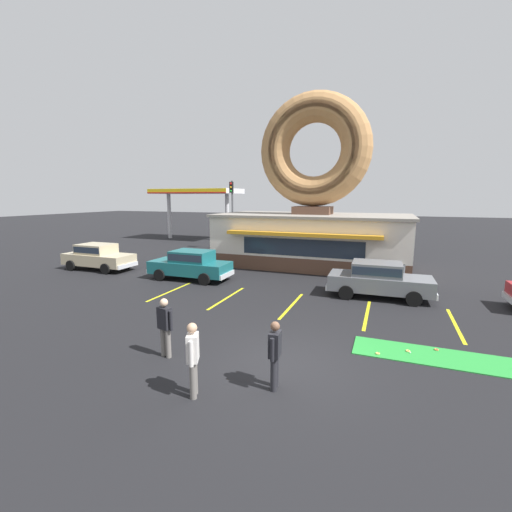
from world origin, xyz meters
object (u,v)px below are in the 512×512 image
Objects in this scene: car_grey at (379,278)px; pedestrian_hooded_kid at (193,356)px; pedestrian_leather_jacket_man at (165,325)px; trash_bin at (399,273)px; car_champagne at (98,256)px; pedestrian_blue_sweater_man at (275,352)px; traffic_light_pole at (232,206)px; golf_ball at (410,353)px; car_teal at (191,264)px.

pedestrian_hooded_kid reaches higher than car_grey.
pedestrian_leather_jacket_man reaches higher than trash_bin.
car_grey is 1.01× the size of car_champagne.
trash_bin is (0.95, 3.26, -0.37)m from car_grey.
pedestrian_blue_sweater_man reaches higher than trash_bin.
pedestrian_blue_sweater_man is 21.87m from traffic_light_pole.
car_champagne reaches higher than golf_ball.
car_champagne is 16.92m from pedestrian_blue_sweater_man.
pedestrian_blue_sweater_man is 12.43m from trash_bin.
golf_ball is 0.02× the size of pedestrian_leather_jacket_man.
car_teal and car_grey have the same top height.
traffic_light_pole is (-10.08, 19.20, 2.79)m from pedestrian_blue_sweater_man.
pedestrian_leather_jacket_man reaches higher than pedestrian_blue_sweater_man.
pedestrian_hooded_kid is at bearing -139.14° from golf_ball.
golf_ball is 8.97m from trash_bin.
pedestrian_leather_jacket_man is at bearing -157.65° from golf_ball.
trash_bin is at bearing 61.41° from pedestrian_leather_jacket_man.
pedestrian_leather_jacket_man is (-5.39, -8.36, 0.08)m from car_grey.
golf_ball is 0.01× the size of car_teal.
car_teal is (-10.76, 5.58, 0.82)m from golf_ball.
car_grey is 16.44m from car_champagne.
pedestrian_blue_sweater_man is 0.29× the size of traffic_light_pole.
golf_ball is 0.02× the size of pedestrian_hooded_kid.
golf_ball is 12.15m from car_teal.
pedestrian_leather_jacket_man is at bearing -62.47° from car_teal.
car_grey is 10.42m from pedestrian_hooded_kid.
pedestrian_leather_jacket_man reaches higher than car_champagne.
golf_ball is at bearing 22.35° from pedestrian_leather_jacket_man.
trash_bin is (17.39, 3.24, -0.37)m from car_champagne.
car_champagne is 2.75× the size of pedestrian_blue_sweater_man.
pedestrian_hooded_kid is (-4.70, -4.07, 0.92)m from golf_ball.
pedestrian_hooded_kid is (-3.62, -9.77, 0.10)m from car_grey.
golf_ball is 7.05m from pedestrian_leather_jacket_man.
golf_ball is 0.03× the size of pedestrian_blue_sweater_man.
pedestrian_hooded_kid is at bearing -57.85° from car_teal.
pedestrian_blue_sweater_man is at bearing -103.74° from trash_bin.
pedestrian_hooded_kid is 1.02× the size of pedestrian_leather_jacket_man.
car_grey is at bearing -106.19° from trash_bin.
trash_bin is (6.33, 11.62, -0.45)m from pedestrian_leather_jacket_man.
car_grey reaches higher than trash_bin.
golf_ball is 5.86m from car_grey.
golf_ball is 0.01× the size of car_champagne.
pedestrian_blue_sweater_man is (14.44, -8.83, 0.05)m from car_champagne.
trash_bin is at bearing 10.56° from car_champagne.
car_champagne is 0.79× the size of traffic_light_pole.
pedestrian_leather_jacket_man reaches higher than car_grey.
golf_ball is 4.47m from pedestrian_blue_sweater_man.
car_grey is at bearing 0.73° from car_teal.
car_grey is at bearing -40.68° from traffic_light_pole.
pedestrian_blue_sweater_man is 1.70× the size of trash_bin.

